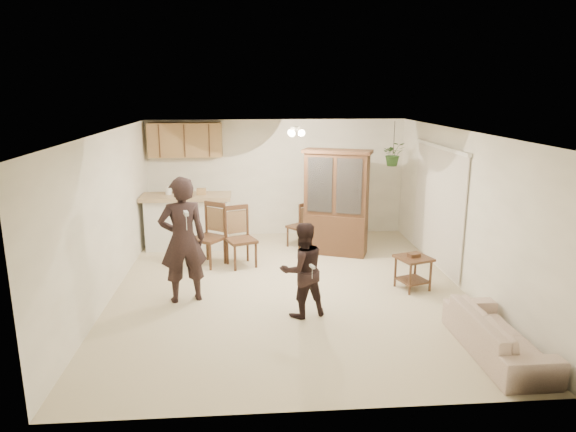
{
  "coord_description": "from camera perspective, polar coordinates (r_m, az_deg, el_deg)",
  "views": [
    {
      "loc": [
        -0.61,
        -7.71,
        3.11
      ],
      "look_at": [
        0.02,
        0.4,
        1.1
      ],
      "focal_mm": 32.0,
      "sensor_mm": 36.0,
      "label": 1
    }
  ],
  "objects": [
    {
      "name": "china_hutch",
      "position": [
        9.85,
        5.39,
        1.42
      ],
      "size": [
        1.37,
        0.92,
        2.02
      ],
      "rotation": [
        0.0,
        0.0,
        -0.37
      ],
      "color": "#342012",
      "rests_on": "floor"
    },
    {
      "name": "chair_hutch_right",
      "position": [
        10.39,
        1.31,
        -2.02
      ],
      "size": [
        0.59,
        0.59,
        0.95
      ],
      "rotation": [
        0.0,
        0.0,
        3.79
      ],
      "color": "#342012",
      "rests_on": "floor"
    },
    {
      "name": "ceiling",
      "position": [
        7.75,
        0.09,
        9.36
      ],
      "size": [
        5.5,
        6.5,
        0.02
      ],
      "primitive_type": "cube",
      "color": "white",
      "rests_on": "wall_back"
    },
    {
      "name": "wall_front",
      "position": [
        4.87,
        3.13,
        -8.64
      ],
      "size": [
        5.5,
        0.02,
        2.5
      ],
      "primitive_type": "cube",
      "color": "white",
      "rests_on": "ground"
    },
    {
      "name": "controller_adult",
      "position": [
        7.18,
        -11.26,
        0.3
      ],
      "size": [
        0.09,
        0.17,
        0.05
      ],
      "primitive_type": "cube",
      "rotation": [
        0.0,
        0.0,
        3.42
      ],
      "color": "silver",
      "rests_on": "adult"
    },
    {
      "name": "wall_left",
      "position": [
        8.21,
        -19.42,
        -0.03
      ],
      "size": [
        0.02,
        6.5,
        2.5
      ],
      "primitive_type": "cube",
      "color": "white",
      "rests_on": "ground"
    },
    {
      "name": "adult",
      "position": [
        7.75,
        -11.59,
        -2.99
      ],
      "size": [
        0.75,
        0.59,
        1.8
      ],
      "primitive_type": "imported",
      "rotation": [
        0.0,
        0.0,
        3.42
      ],
      "color": "black",
      "rests_on": "floor"
    },
    {
      "name": "breakfast_bar",
      "position": [
        10.46,
        -11.1,
        -0.83
      ],
      "size": [
        1.6,
        0.55,
        1.0
      ],
      "primitive_type": "cube",
      "color": "white",
      "rests_on": "floor"
    },
    {
      "name": "child",
      "position": [
        7.16,
        1.61,
        -6.03
      ],
      "size": [
        0.78,
        0.69,
        1.35
      ],
      "primitive_type": "imported",
      "rotation": [
        0.0,
        0.0,
        3.46
      ],
      "color": "black",
      "rests_on": "floor"
    },
    {
      "name": "ceiling_fixture",
      "position": [
        8.97,
        0.76,
        9.33
      ],
      "size": [
        0.36,
        0.36,
        0.2
      ],
      "primitive_type": null,
      "color": "#FFE9BF",
      "rests_on": "ceiling"
    },
    {
      "name": "chair_hutch_left",
      "position": [
        9.42,
        -8.82,
        -3.54
      ],
      "size": [
        0.7,
        0.7,
        1.13
      ],
      "rotation": [
        0.0,
        0.0,
        -0.62
      ],
      "color": "#342012",
      "rests_on": "floor"
    },
    {
      "name": "chair_bar",
      "position": [
        9.3,
        -5.19,
        -3.74
      ],
      "size": [
        0.62,
        0.62,
        1.09
      ],
      "rotation": [
        0.0,
        0.0,
        0.38
      ],
      "color": "#342012",
      "rests_on": "floor"
    },
    {
      "name": "upper_cabinets",
      "position": [
        10.9,
        -11.34,
        8.29
      ],
      "size": [
        1.5,
        0.34,
        0.7
      ],
      "primitive_type": "cube",
      "color": "#986F42",
      "rests_on": "wall_back"
    },
    {
      "name": "wall_back",
      "position": [
        11.13,
        -1.24,
        4.25
      ],
      "size": [
        5.5,
        0.02,
        2.5
      ],
      "primitive_type": "cube",
      "color": "white",
      "rests_on": "ground"
    },
    {
      "name": "vertical_blinds",
      "position": [
        9.44,
        16.26,
        1.02
      ],
      "size": [
        0.06,
        2.3,
        2.1
      ],
      "primitive_type": null,
      "color": "beige",
      "rests_on": "wall_right"
    },
    {
      "name": "sofa",
      "position": [
        6.76,
        22.38,
        -11.2
      ],
      "size": [
        0.75,
        1.88,
        0.73
      ],
      "primitive_type": "imported",
      "rotation": [
        0.0,
        0.0,
        1.58
      ],
      "color": "beige",
      "rests_on": "floor"
    },
    {
      "name": "side_table",
      "position": [
        8.46,
        13.7,
        -6.1
      ],
      "size": [
        0.62,
        0.62,
        0.6
      ],
      "rotation": [
        0.0,
        0.0,
        0.33
      ],
      "color": "#342012",
      "rests_on": "floor"
    },
    {
      "name": "controller_child",
      "position": [
        6.84,
        2.71,
        -5.63
      ],
      "size": [
        0.07,
        0.12,
        0.04
      ],
      "primitive_type": "cube",
      "rotation": [
        0.0,
        0.0,
        3.46
      ],
      "color": "silver",
      "rests_on": "child"
    },
    {
      "name": "plant_cord",
      "position": [
        10.56,
        11.71,
        8.51
      ],
      "size": [
        0.01,
        0.01,
        0.65
      ],
      "primitive_type": "cylinder",
      "color": "black",
      "rests_on": "ceiling"
    },
    {
      "name": "hanging_plant",
      "position": [
        10.59,
        11.62,
        6.76
      ],
      "size": [
        0.43,
        0.37,
        0.48
      ],
      "primitive_type": "imported",
      "color": "#244E1F",
      "rests_on": "ceiling"
    },
    {
      "name": "bar_top",
      "position": [
        10.34,
        -11.24,
        2.11
      ],
      "size": [
        1.75,
        0.7,
        0.08
      ],
      "primitive_type": "cube",
      "color": "tan",
      "rests_on": "breakfast_bar"
    },
    {
      "name": "wall_right",
      "position": [
        8.61,
        18.65,
        0.65
      ],
      "size": [
        0.02,
        6.5,
        2.5
      ],
      "primitive_type": "cube",
      "color": "white",
      "rests_on": "ground"
    },
    {
      "name": "floor",
      "position": [
        8.33,
        0.08,
        -8.04
      ],
      "size": [
        6.5,
        6.5,
        0.0
      ],
      "primitive_type": "plane",
      "color": "beige",
      "rests_on": "ground"
    }
  ]
}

